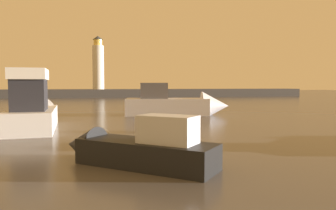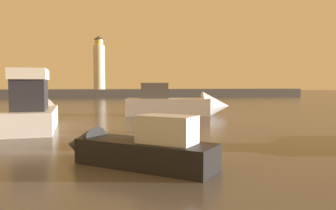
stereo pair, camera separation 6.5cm
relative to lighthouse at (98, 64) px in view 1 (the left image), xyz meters
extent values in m
plane|color=#4C4742|center=(1.79, -34.97, -7.07)|extent=(220.00, 220.00, 0.00)
cube|color=#423F3D|center=(1.79, 0.00, -6.21)|extent=(88.97, 5.37, 1.72)
cylinder|color=silver|center=(0.00, 0.00, -0.72)|extent=(2.39, 2.39, 9.27)
cylinder|color=#F2CC59|center=(0.00, 0.00, 4.56)|extent=(1.80, 1.80, 1.30)
cone|color=#33383D|center=(0.00, 0.00, 5.58)|extent=(2.15, 2.15, 0.74)
cube|color=black|center=(1.54, -61.50, -6.64)|extent=(4.68, 4.28, 0.87)
cone|color=black|center=(-0.60, -59.70, -6.59)|extent=(2.01, 2.03, 1.48)
cube|color=silver|center=(2.18, -62.04, -5.75)|extent=(2.05, 1.95, 0.90)
cube|color=silver|center=(6.01, -43.46, -6.32)|extent=(7.65, 3.91, 1.51)
cone|color=silver|center=(10.26, -44.20, -6.24)|extent=(2.83, 2.96, 2.58)
cube|color=#595960|center=(4.88, -43.26, -4.87)|extent=(2.70, 2.54, 1.38)
cube|color=white|center=(-3.96, -50.89, -6.44)|extent=(3.17, 7.40, 1.27)
cone|color=white|center=(-4.29, -46.64, -6.37)|extent=(2.68, 2.54, 2.51)
cube|color=#232328|center=(-3.86, -52.10, -4.92)|extent=(1.99, 3.03, 1.76)
cube|color=silver|center=(-3.86, -52.10, -3.74)|extent=(2.19, 3.34, 0.62)
sphere|color=#EA5919|center=(4.44, -53.91, -6.55)|extent=(1.05, 1.05, 1.05)
camera|label=1|loc=(0.03, -72.31, -4.32)|focal=35.34mm
camera|label=2|loc=(0.09, -72.32, -4.32)|focal=35.34mm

